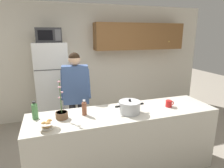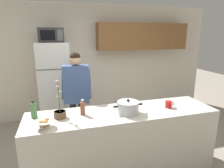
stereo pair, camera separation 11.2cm
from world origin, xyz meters
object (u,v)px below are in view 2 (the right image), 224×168
microwave (51,35)px  potted_orchid (60,113)px  bottle_near_edge (83,107)px  bottle_mid_counter (34,109)px  cooking_pot (128,107)px  person_near_pot (76,89)px  bread_bowl (45,123)px  refrigerator (55,85)px  coffee_mug (169,104)px

microwave → potted_orchid: (0.06, -1.79, -0.93)m
bottle_near_edge → bottle_mid_counter: size_ratio=0.89×
cooking_pot → person_near_pot: bearing=120.9°
person_near_pot → bread_bowl: (-0.47, -1.08, -0.06)m
bottle_mid_counter → potted_orchid: size_ratio=0.46×
refrigerator → cooking_pot: bearing=-64.1°
bottle_near_edge → bottle_mid_counter: bearing=173.1°
cooking_pot → bread_bowl: 1.05m
refrigerator → coffee_mug: size_ratio=13.56×
bread_bowl → bottle_mid_counter: size_ratio=0.94×
microwave → bottle_mid_counter: (-0.25, -1.70, -0.89)m
refrigerator → bread_bowl: (-0.12, -2.04, 0.08)m
bread_bowl → potted_orchid: size_ratio=0.43×
refrigerator → cooking_pot: size_ratio=4.43×
refrigerator → bottle_near_edge: refrigerator is taller
bottle_mid_counter → potted_orchid: potted_orchid is taller
bread_bowl → bottle_mid_counter: 0.35m
cooking_pot → bread_bowl: (-1.04, -0.13, -0.03)m
bottle_mid_counter → bread_bowl: bearing=-66.7°
person_near_pot → coffee_mug: (1.20, -0.93, -0.06)m
bread_bowl → potted_orchid: bearing=52.7°
person_near_pot → bread_bowl: person_near_pot is taller
refrigerator → potted_orchid: 1.81m
coffee_mug → potted_orchid: bearing=177.2°
cooking_pot → potted_orchid: size_ratio=0.81×
bottle_near_edge → bottle_mid_counter: (-0.60, 0.07, 0.01)m
cooking_pot → bottle_near_edge: (-0.58, 0.12, 0.02)m
bread_bowl → refrigerator: bearing=86.8°
refrigerator → potted_orchid: (0.06, -1.81, 0.10)m
potted_orchid → bread_bowl: bearing=-127.3°
potted_orchid → cooking_pot: bearing=-6.6°
bottle_near_edge → bread_bowl: bearing=-151.8°
bottle_near_edge → potted_orchid: size_ratio=0.41×
cooking_pot → bread_bowl: bearing=-173.1°
microwave → bottle_mid_counter: bearing=-98.5°
coffee_mug → bread_bowl: 1.68m
microwave → cooking_pot: size_ratio=1.20×
cooking_pot → bread_bowl: cooking_pot is taller
cooking_pot → bottle_mid_counter: (-1.18, 0.19, 0.03)m
microwave → bottle_near_edge: microwave is taller
person_near_pot → bottle_near_edge: person_near_pot is taller
bottle_near_edge → potted_orchid: (-0.29, -0.02, -0.03)m
bottle_mid_counter → person_near_pot: bearing=51.4°
person_near_pot → coffee_mug: 1.52m
bread_bowl → bottle_mid_counter: bottle_mid_counter is taller
person_near_pot → bottle_mid_counter: size_ratio=7.25×
microwave → potted_orchid: 2.02m
microwave → person_near_pot: size_ratio=0.29×
potted_orchid → coffee_mug: bearing=-2.8°
person_near_pot → cooking_pot: 1.11m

